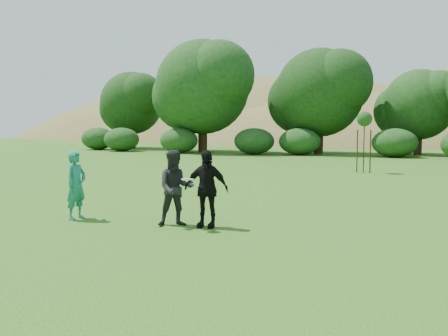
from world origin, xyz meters
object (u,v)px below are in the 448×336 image
at_px(sapling, 364,121).
at_px(player_grey, 176,188).
at_px(player_black, 206,189).
at_px(player_teal, 76,185).

bearing_deg(sapling, player_grey, -96.94).
xyz_separation_m(player_grey, sapling, (1.74, 14.27, 1.58)).
relative_size(player_grey, player_black, 0.99).
bearing_deg(player_black, player_teal, -179.96).
relative_size(player_grey, sapling, 0.59).
bearing_deg(player_black, sapling, 77.14).
bearing_deg(player_grey, player_black, -22.44).
relative_size(player_teal, player_grey, 0.97).
height_order(player_black, sapling, sapling).
bearing_deg(player_grey, sapling, 47.38).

